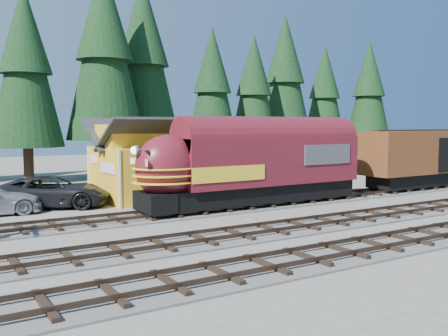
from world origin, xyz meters
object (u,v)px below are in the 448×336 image
depot (188,152)px  boxcar (430,156)px  pickup_truck_a (51,192)px  locomotive (248,167)px

depot → boxcar: depot is taller
boxcar → pickup_truck_a: size_ratio=1.94×
locomotive → depot: bearing=94.3°
boxcar → depot: bearing=159.4°
locomotive → boxcar: (16.80, 0.00, 0.09)m
boxcar → pickup_truck_a: boxcar is taller
depot → pickup_truck_a: depot is taller
locomotive → pickup_truck_a: 11.57m
pickup_truck_a → boxcar: bearing=-79.9°
depot → pickup_truck_a: 9.46m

